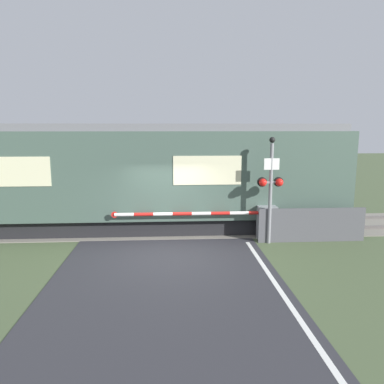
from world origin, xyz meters
name	(u,v)px	position (x,y,z in m)	size (l,w,h in m)	color
ground_plane	(167,255)	(0.00, 0.00, 0.00)	(80.00, 80.00, 0.00)	#475638
track_bed	(167,227)	(0.00, 3.02, 0.02)	(36.00, 3.20, 0.13)	slate
train	(33,177)	(-4.70, 3.02, 1.92)	(21.86, 3.01, 3.75)	black
crossing_barrier	(254,221)	(2.83, 1.33, 0.62)	(5.31, 0.44, 1.11)	gray
signal_post	(271,184)	(3.23, 0.94, 1.90)	(0.82, 0.26, 3.34)	gray
roadside_fence	(312,225)	(4.63, 1.00, 0.55)	(3.46, 0.06, 1.10)	#4C4C51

